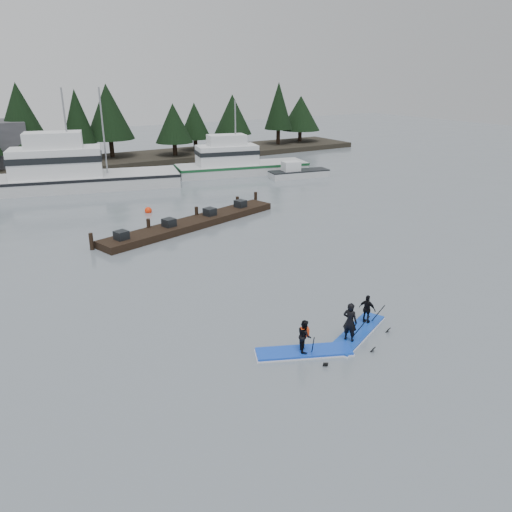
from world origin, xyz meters
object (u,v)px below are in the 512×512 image
fishing_boat_medium (239,168)px  paddleboard_duo (357,323)px  paddleboard_solo (304,344)px  fishing_boat_large (77,180)px  floating_dock (193,223)px

fishing_boat_medium → paddleboard_duo: bearing=-98.8°
paddleboard_solo → paddleboard_duo: bearing=24.8°
fishing_boat_medium → paddleboard_duo: size_ratio=3.68×
fishing_boat_large → fishing_boat_medium: size_ratio=1.27×
paddleboard_duo → paddleboard_solo: bearing=156.5°
floating_dock → paddleboard_duo: bearing=-108.4°
fishing_boat_large → paddleboard_duo: fishing_boat_large is taller
paddleboard_solo → fishing_boat_medium: bearing=88.4°
fishing_boat_medium → floating_dock: (-11.58, -14.15, -0.32)m
fishing_boat_medium → paddleboard_solo: 34.23m
paddleboard_solo → fishing_boat_large: bearing=115.1°
fishing_boat_medium → fishing_boat_large: bearing=-173.2°
floating_dock → paddleboard_solo: 16.99m
fishing_boat_medium → floating_dock: bearing=-116.3°
fishing_boat_medium → paddleboard_solo: fishing_boat_medium is taller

